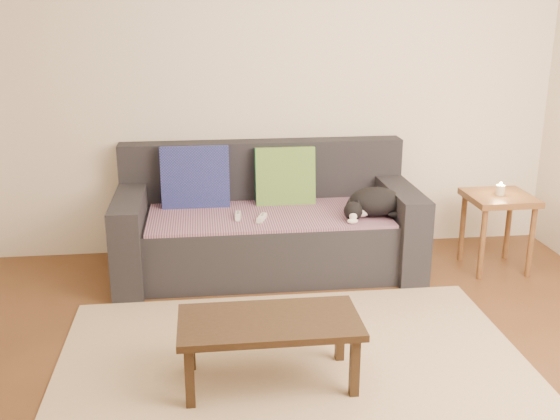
{
  "coord_description": "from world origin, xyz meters",
  "views": [
    {
      "loc": [
        -0.44,
        -2.85,
        1.83
      ],
      "look_at": [
        0.05,
        1.2,
        0.55
      ],
      "focal_mm": 42.0,
      "sensor_mm": 36.0,
      "label": 1
    }
  ],
  "objects": [
    {
      "name": "wii_remote_b",
      "position": [
        -0.06,
        1.34,
        0.46
      ],
      "size": [
        0.08,
        0.15,
        0.03
      ],
      "primitive_type": "cube",
      "rotation": [
        0.0,
        0.0,
        1.22
      ],
      "color": "white",
      "rests_on": "throw_blanket"
    },
    {
      "name": "cat",
      "position": [
        0.71,
        1.34,
        0.53
      ],
      "size": [
        0.46,
        0.33,
        0.2
      ],
      "rotation": [
        0.0,
        0.0,
        -0.11
      ],
      "color": "black",
      "rests_on": "throw_blanket"
    },
    {
      "name": "side_table",
      "position": [
        1.63,
        1.35,
        0.46
      ],
      "size": [
        0.44,
        0.44,
        0.55
      ],
      "color": "brown",
      "rests_on": "ground"
    },
    {
      "name": "ground",
      "position": [
        0.0,
        0.0,
        0.0
      ],
      "size": [
        4.5,
        4.5,
        0.0
      ],
      "primitive_type": "plane",
      "color": "brown",
      "rests_on": "ground"
    },
    {
      "name": "wii_remote_a",
      "position": [
        -0.22,
        1.4,
        0.46
      ],
      "size": [
        0.05,
        0.15,
        0.03
      ],
      "primitive_type": "cube",
      "rotation": [
        0.0,
        0.0,
        1.49
      ],
      "color": "white",
      "rests_on": "throw_blanket"
    },
    {
      "name": "rug",
      "position": [
        0.0,
        0.15,
        0.01
      ],
      "size": [
        2.5,
        1.8,
        0.01
      ],
      "primitive_type": "cube",
      "color": "tan",
      "rests_on": "ground"
    },
    {
      "name": "sofa",
      "position": [
        0.0,
        1.57,
        0.31
      ],
      "size": [
        2.1,
        0.94,
        0.87
      ],
      "color": "#232328",
      "rests_on": "ground"
    },
    {
      "name": "candle",
      "position": [
        1.63,
        1.35,
        0.59
      ],
      "size": [
        0.06,
        0.06,
        0.09
      ],
      "color": "beige",
      "rests_on": "side_table"
    },
    {
      "name": "coffee_table",
      "position": [
        -0.14,
        0.04,
        0.31
      ],
      "size": [
        0.9,
        0.45,
        0.36
      ],
      "color": "#312213",
      "rests_on": "rug"
    },
    {
      "name": "cushion_navy",
      "position": [
        -0.5,
        1.74,
        0.63
      ],
      "size": [
        0.48,
        0.18,
        0.5
      ],
      "primitive_type": "cube",
      "rotation": [
        -0.12,
        0.0,
        0.0
      ],
      "color": "#111F4C",
      "rests_on": "throw_blanket"
    },
    {
      "name": "throw_blanket",
      "position": [
        0.0,
        1.48,
        0.43
      ],
      "size": [
        1.66,
        0.74,
        0.02
      ],
      "primitive_type": "cube",
      "color": "#41294D",
      "rests_on": "sofa"
    },
    {
      "name": "cushion_green",
      "position": [
        0.15,
        1.74,
        0.63
      ],
      "size": [
        0.43,
        0.17,
        0.45
      ],
      "primitive_type": "cube",
      "rotation": [
        -0.16,
        0.0,
        0.0
      ],
      "color": "#0C4E3F",
      "rests_on": "throw_blanket"
    },
    {
      "name": "back_wall",
      "position": [
        0.0,
        2.0,
        1.3
      ],
      "size": [
        4.5,
        0.04,
        2.6
      ],
      "primitive_type": "cube",
      "color": "beige",
      "rests_on": "ground"
    }
  ]
}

